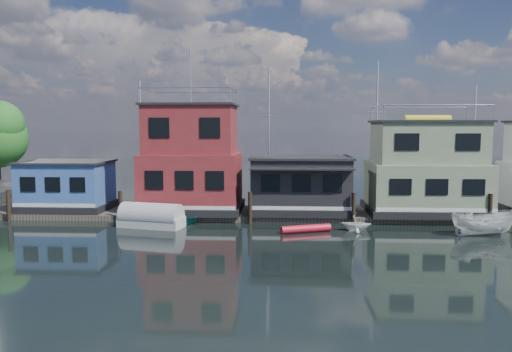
# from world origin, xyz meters

# --- Properties ---
(ground) EXTENTS (160.00, 160.00, 0.00)m
(ground) POSITION_xyz_m (0.00, 0.00, 0.00)
(ground) COLOR black
(ground) RESTS_ON ground
(dock) EXTENTS (48.00, 5.00, 0.40)m
(dock) POSITION_xyz_m (0.00, 12.00, 0.20)
(dock) COLOR #595147
(dock) RESTS_ON ground
(houseboat_blue) EXTENTS (6.40, 4.90, 3.66)m
(houseboat_blue) POSITION_xyz_m (-18.00, 12.00, 2.21)
(houseboat_blue) COLOR black
(houseboat_blue) RESTS_ON dock
(houseboat_red) EXTENTS (7.40, 5.90, 11.86)m
(houseboat_red) POSITION_xyz_m (-8.50, 12.00, 4.10)
(houseboat_red) COLOR black
(houseboat_red) RESTS_ON dock
(houseboat_dark) EXTENTS (7.40, 6.10, 4.06)m
(houseboat_dark) POSITION_xyz_m (-0.50, 11.98, 2.42)
(houseboat_dark) COLOR black
(houseboat_dark) RESTS_ON dock
(houseboat_green) EXTENTS (8.40, 5.90, 7.03)m
(houseboat_green) POSITION_xyz_m (8.50, 12.00, 3.55)
(houseboat_green) COLOR black
(houseboat_green) RESTS_ON dock
(pilings) EXTENTS (42.28, 0.28, 2.20)m
(pilings) POSITION_xyz_m (-0.33, 9.20, 1.10)
(pilings) COLOR #2D2116
(pilings) RESTS_ON ground
(background_masts) EXTENTS (36.40, 0.16, 12.00)m
(background_masts) POSITION_xyz_m (4.76, 18.00, 5.55)
(background_masts) COLOR silver
(background_masts) RESTS_ON ground
(dinghy_teal) EXTENTS (4.40, 3.76, 0.77)m
(dinghy_teal) POSITION_xyz_m (-9.22, 8.53, 0.38)
(dinghy_teal) COLOR teal
(dinghy_teal) RESTS_ON ground
(motorboat) EXTENTS (4.20, 1.90, 1.57)m
(motorboat) POSITION_xyz_m (10.48, 6.29, 0.79)
(motorboat) COLOR silver
(motorboat) RESTS_ON ground
(red_kayak) EXTENTS (3.24, 1.57, 0.48)m
(red_kayak) POSITION_xyz_m (-0.30, 6.63, 0.24)
(red_kayak) COLOR red
(red_kayak) RESTS_ON ground
(dinghy_white) EXTENTS (2.05, 1.82, 1.00)m
(dinghy_white) POSITION_xyz_m (2.88, 7.23, 0.50)
(dinghy_white) COLOR white
(dinghy_white) RESTS_ON ground
(tarp_runabout) EXTENTS (4.52, 2.58, 1.73)m
(tarp_runabout) POSITION_xyz_m (-10.44, 7.67, 0.64)
(tarp_runabout) COLOR beige
(tarp_runabout) RESTS_ON ground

